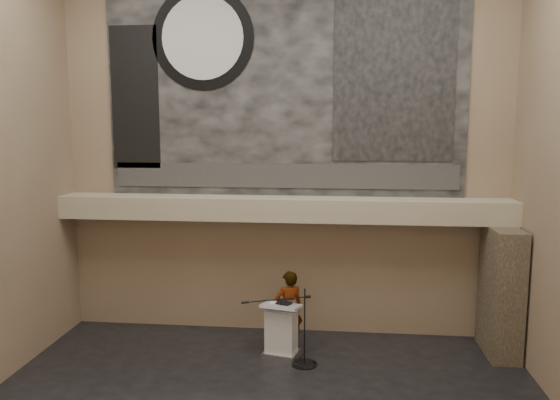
# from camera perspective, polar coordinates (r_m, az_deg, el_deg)

# --- Properties ---
(wall_back) EXTENTS (10.00, 0.02, 8.50)m
(wall_back) POSITION_cam_1_polar(r_m,az_deg,el_deg) (12.34, 0.39, 5.35)
(wall_back) COLOR #806951
(wall_back) RESTS_ON floor
(wall_front) EXTENTS (10.00, 0.02, 8.50)m
(wall_front) POSITION_cam_1_polar(r_m,az_deg,el_deg) (4.47, -9.63, 0.44)
(wall_front) COLOR #806951
(wall_front) RESTS_ON floor
(soffit) EXTENTS (10.00, 0.80, 0.50)m
(soffit) POSITION_cam_1_polar(r_m,az_deg,el_deg) (12.08, 0.20, -0.91)
(soffit) COLOR tan
(soffit) RESTS_ON wall_back
(sprinkler_left) EXTENTS (0.04, 0.04, 0.06)m
(sprinkler_left) POSITION_cam_1_polar(r_m,az_deg,el_deg) (12.34, -7.24, -2.10)
(sprinkler_left) COLOR #B2893D
(sprinkler_left) RESTS_ON soffit
(sprinkler_right) EXTENTS (0.04, 0.04, 0.06)m
(sprinkler_right) POSITION_cam_1_polar(r_m,az_deg,el_deg) (12.04, 9.21, -2.40)
(sprinkler_right) COLOR #B2893D
(sprinkler_right) RESTS_ON soffit
(banner) EXTENTS (8.00, 0.05, 5.00)m
(banner) POSITION_cam_1_polar(r_m,az_deg,el_deg) (12.33, 0.38, 12.09)
(banner) COLOR black
(banner) RESTS_ON wall_back
(banner_text_strip) EXTENTS (7.76, 0.02, 0.55)m
(banner_text_strip) POSITION_cam_1_polar(r_m,az_deg,el_deg) (12.32, 0.35, 2.55)
(banner_text_strip) COLOR #2D2D2D
(banner_text_strip) RESTS_ON banner
(banner_clock_rim) EXTENTS (2.30, 0.02, 2.30)m
(banner_clock_rim) POSITION_cam_1_polar(r_m,az_deg,el_deg) (12.70, -8.09, 16.43)
(banner_clock_rim) COLOR black
(banner_clock_rim) RESTS_ON banner
(banner_clock_face) EXTENTS (1.84, 0.02, 1.84)m
(banner_clock_face) POSITION_cam_1_polar(r_m,az_deg,el_deg) (12.68, -8.11, 16.45)
(banner_clock_face) COLOR silver
(banner_clock_face) RESTS_ON banner
(banner_building_print) EXTENTS (2.60, 0.02, 3.60)m
(banner_building_print) POSITION_cam_1_polar(r_m,az_deg,el_deg) (12.30, 11.83, 12.40)
(banner_building_print) COLOR black
(banner_building_print) RESTS_ON banner
(banner_brick_print) EXTENTS (1.10, 0.02, 3.20)m
(banner_brick_print) POSITION_cam_1_polar(r_m,az_deg,el_deg) (13.05, -14.92, 10.28)
(banner_brick_print) COLOR black
(banner_brick_print) RESTS_ON banner
(stone_pier) EXTENTS (0.60, 1.40, 2.70)m
(stone_pier) POSITION_cam_1_polar(r_m,az_deg,el_deg) (12.43, 22.09, -8.82)
(stone_pier) COLOR #3D3325
(stone_pier) RESTS_ON floor
(lectern) EXTENTS (0.88, 0.71, 1.14)m
(lectern) POSITION_cam_1_polar(r_m,az_deg,el_deg) (11.71, 0.14, -13.38)
(lectern) COLOR silver
(lectern) RESTS_ON floor
(binder) EXTENTS (0.35, 0.32, 0.04)m
(binder) POSITION_cam_1_polar(r_m,az_deg,el_deg) (11.54, 0.42, -10.73)
(binder) COLOR black
(binder) RESTS_ON lectern
(papers) EXTENTS (0.26, 0.31, 0.00)m
(papers) POSITION_cam_1_polar(r_m,az_deg,el_deg) (11.54, -0.69, -10.80)
(papers) COLOR white
(papers) RESTS_ON lectern
(speaker_person) EXTENTS (0.73, 0.62, 1.70)m
(speaker_person) POSITION_cam_1_polar(r_m,az_deg,el_deg) (12.00, 0.94, -11.34)
(speaker_person) COLOR silver
(speaker_person) RESTS_ON floor
(mic_stand) EXTENTS (1.45, 0.75, 1.58)m
(mic_stand) POSITION_cam_1_polar(r_m,az_deg,el_deg) (11.39, 2.33, -15.74)
(mic_stand) COLOR black
(mic_stand) RESTS_ON floor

